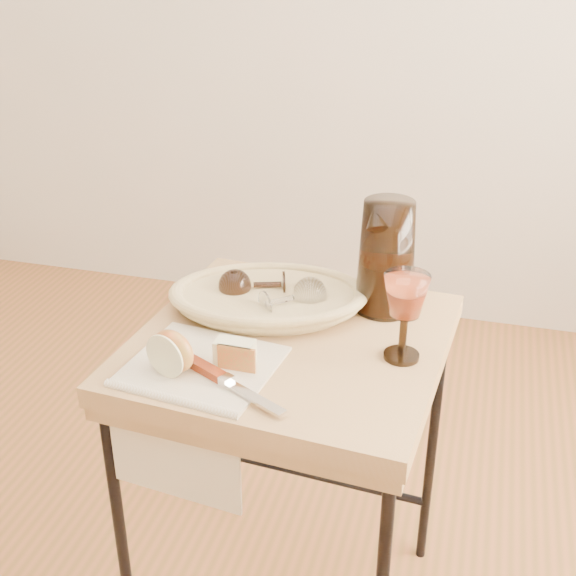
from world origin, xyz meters
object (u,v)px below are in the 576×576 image
(goblet_lying_a, at_px, (256,285))
(wine_goblet, at_px, (404,317))
(pitcher, at_px, (386,257))
(apple_half, at_px, (173,351))
(side_table, at_px, (290,484))
(tea_towel, at_px, (203,365))
(table_knife, at_px, (230,382))
(bread_basket, at_px, (269,300))
(goblet_lying_b, at_px, (291,298))

(goblet_lying_a, bearing_deg, wine_goblet, 139.68)
(pitcher, relative_size, apple_half, 3.08)
(pitcher, bearing_deg, side_table, -157.55)
(tea_towel, bearing_deg, table_knife, -30.32)
(pitcher, distance_m, table_knife, 0.45)
(bread_basket, distance_m, goblet_lying_a, 0.04)
(wine_goblet, distance_m, table_knife, 0.35)
(side_table, bearing_deg, apple_half, -132.95)
(tea_towel, distance_m, table_knife, 0.09)
(goblet_lying_a, height_order, pitcher, pitcher)
(side_table, height_order, tea_towel, tea_towel)
(tea_towel, distance_m, pitcher, 0.45)
(pitcher, height_order, table_knife, pitcher)
(goblet_lying_b, bearing_deg, tea_towel, -159.11)
(tea_towel, height_order, pitcher, pitcher)
(goblet_lying_a, relative_size, table_knife, 0.49)
(pitcher, bearing_deg, goblet_lying_a, 167.34)
(bread_basket, relative_size, wine_goblet, 2.11)
(goblet_lying_a, bearing_deg, bread_basket, 134.82)
(bread_basket, bearing_deg, goblet_lying_a, 139.42)
(tea_towel, distance_m, goblet_lying_a, 0.27)
(goblet_lying_a, xyz_separation_m, goblet_lying_b, (0.09, -0.04, 0.00))
(side_table, distance_m, tea_towel, 0.43)
(tea_towel, relative_size, pitcher, 0.94)
(tea_towel, relative_size, goblet_lying_a, 2.30)
(side_table, xyz_separation_m, apple_half, (-0.17, -0.19, 0.43))
(side_table, relative_size, goblet_lying_a, 6.64)
(goblet_lying_a, xyz_separation_m, apple_half, (-0.06, -0.30, 0.00))
(pitcher, distance_m, wine_goblet, 0.20)
(wine_goblet, height_order, apple_half, wine_goblet)
(wine_goblet, relative_size, apple_half, 1.93)
(side_table, bearing_deg, goblet_lying_b, 104.74)
(tea_towel, distance_m, apple_half, 0.07)
(tea_towel, distance_m, bread_basket, 0.25)
(tea_towel, height_order, apple_half, apple_half)
(pitcher, bearing_deg, table_knife, -144.57)
(goblet_lying_b, distance_m, table_knife, 0.29)
(goblet_lying_b, xyz_separation_m, wine_goblet, (0.24, -0.09, 0.04))
(apple_half, distance_m, table_knife, 0.12)
(side_table, height_order, goblet_lying_a, goblet_lying_a)
(goblet_lying_a, distance_m, goblet_lying_b, 0.10)
(pitcher, xyz_separation_m, apple_half, (-0.33, -0.36, -0.07))
(bread_basket, distance_m, table_knife, 0.30)
(bread_basket, distance_m, apple_half, 0.30)
(tea_towel, relative_size, apple_half, 2.89)
(apple_half, xyz_separation_m, table_knife, (0.12, -0.02, -0.03))
(side_table, height_order, apple_half, apple_half)
(tea_towel, relative_size, table_knife, 1.12)
(goblet_lying_a, bearing_deg, pitcher, 173.47)
(bread_basket, relative_size, table_knife, 1.57)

